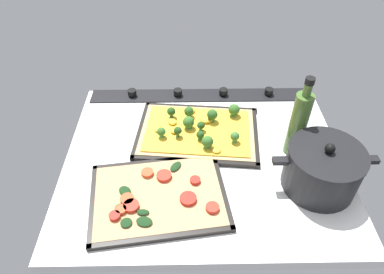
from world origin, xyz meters
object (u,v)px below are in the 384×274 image
Objects in this scene: baking_tray_front at (197,133)px; broccoli_pizza at (198,129)px; veggie_pizza_back at (158,196)px; cooking_pot at (322,169)px; oil_bottle at (298,123)px; baking_tray_back at (159,197)px.

baking_tray_front is 1.08× the size of broccoli_pizza.
veggie_pizza_back reaches higher than baking_tray_front.
oil_bottle is (3.79, -12.25, 4.27)cm from cooking_pot.
cooking_pot is (-29.94, 19.44, 5.54)cm from baking_tray_front.
baking_tray_back is at bearing 23.72° from oil_bottle.
baking_tray_front is 36.12cm from cooking_pot.
oil_bottle reaches higher than broccoli_pizza.
cooking_pot is at bearing 147.00° from baking_tray_front.
broccoli_pizza is at bearing -33.51° from cooking_pot.
broccoli_pizza is 28.30cm from oil_bottle.
cooking_pot is 13.51cm from oil_bottle.
veggie_pizza_back is 40.74cm from cooking_pot.
baking_tray_front is 1.48cm from broccoli_pizza.
cooking_pot reaches higher than baking_tray_back.
broccoli_pizza is at bearing -113.99° from veggie_pizza_back.
oil_bottle reaches higher than baking_tray_back.
baking_tray_back is (10.17, 23.16, 0.00)cm from baking_tray_front.
baking_tray_back is 40.87cm from oil_bottle.
veggie_pizza_back is at bearing 5.49° from cooking_pot.
cooking_pot is at bearing 146.49° from broccoli_pizza.
oil_bottle is (-36.48, -16.12, 9.07)cm from veggie_pizza_back.
veggie_pizza_back is 1.38× the size of oil_bottle.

